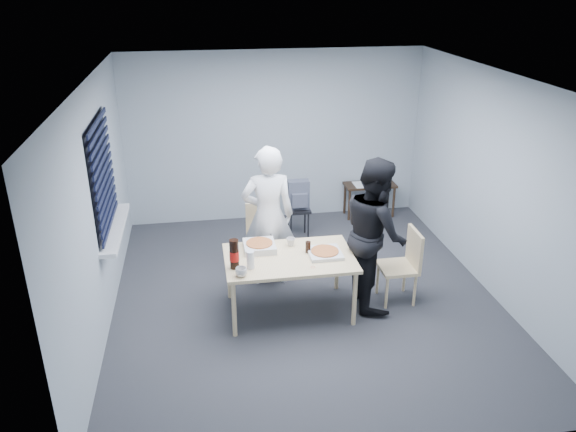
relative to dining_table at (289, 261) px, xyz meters
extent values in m
plane|color=#313237|center=(0.24, 0.26, -0.64)|extent=(5.00, 5.00, 0.00)
plane|color=white|center=(0.24, 0.26, 1.96)|extent=(5.00, 5.00, 0.00)
plane|color=#A1ABB3|center=(0.24, 2.76, 0.66)|extent=(4.50, 0.00, 4.50)
plane|color=#A1ABB3|center=(0.24, -2.24, 0.66)|extent=(4.50, 0.00, 4.50)
plane|color=#A1ABB3|center=(-2.01, 0.26, 0.66)|extent=(0.00, 5.00, 5.00)
plane|color=#A1ABB3|center=(2.49, 0.26, 0.66)|extent=(0.00, 5.00, 5.00)
plane|color=black|center=(-2.00, 0.66, 0.91)|extent=(0.00, 1.30, 1.30)
cube|color=black|center=(-1.97, 0.66, 0.91)|extent=(0.04, 1.30, 1.25)
cube|color=silver|center=(-1.92, 0.66, 0.25)|extent=(0.18, 1.42, 0.05)
cube|color=beige|center=(0.00, 0.00, 0.04)|extent=(1.43, 0.91, 0.04)
cylinder|color=beige|center=(-0.66, -0.39, -0.31)|extent=(0.05, 0.05, 0.66)
cylinder|color=beige|center=(-0.66, 0.39, -0.31)|extent=(0.05, 0.05, 0.66)
cylinder|color=beige|center=(0.66, -0.39, -0.31)|extent=(0.05, 0.05, 0.66)
cylinder|color=beige|center=(0.66, 0.39, -0.31)|extent=(0.05, 0.05, 0.66)
cube|color=beige|center=(-0.17, 0.98, -0.21)|extent=(0.42, 0.42, 0.04)
cube|color=beige|center=(-0.17, 1.17, 0.03)|extent=(0.42, 0.04, 0.44)
cylinder|color=beige|center=(-0.34, 0.81, -0.43)|extent=(0.03, 0.03, 0.41)
cylinder|color=beige|center=(-0.34, 1.15, -0.43)|extent=(0.03, 0.03, 0.41)
cylinder|color=beige|center=(0.00, 0.81, -0.43)|extent=(0.03, 0.03, 0.41)
cylinder|color=beige|center=(0.00, 1.15, -0.43)|extent=(0.03, 0.03, 0.41)
cube|color=beige|center=(1.29, 0.03, -0.21)|extent=(0.42, 0.42, 0.04)
cube|color=beige|center=(1.48, 0.03, 0.03)|extent=(0.04, 0.42, 0.44)
cylinder|color=beige|center=(1.12, -0.14, -0.43)|extent=(0.03, 0.03, 0.41)
cylinder|color=beige|center=(1.12, 0.20, -0.43)|extent=(0.03, 0.03, 0.41)
cylinder|color=beige|center=(1.46, -0.14, -0.43)|extent=(0.03, 0.03, 0.41)
cylinder|color=beige|center=(1.46, 0.20, -0.43)|extent=(0.03, 0.03, 0.41)
imported|color=white|center=(-0.14, 0.73, 0.25)|extent=(0.65, 0.42, 1.77)
imported|color=black|center=(1.00, 0.06, 0.25)|extent=(0.47, 0.86, 1.77)
cube|color=#332516|center=(1.72, 2.54, -0.12)|extent=(0.80, 0.36, 0.04)
cylinder|color=#332516|center=(1.36, 2.40, -0.39)|extent=(0.04, 0.04, 0.50)
cylinder|color=#332516|center=(1.36, 2.68, -0.39)|extent=(0.04, 0.04, 0.50)
cylinder|color=#332516|center=(2.08, 2.40, -0.39)|extent=(0.04, 0.04, 0.50)
cylinder|color=#332516|center=(2.08, 2.68, -0.39)|extent=(0.04, 0.04, 0.50)
cube|color=black|center=(0.45, 1.92, -0.19)|extent=(0.33, 0.33, 0.04)
cylinder|color=black|center=(0.33, 1.79, -0.43)|extent=(0.04, 0.04, 0.43)
cylinder|color=black|center=(0.33, 2.05, -0.43)|extent=(0.04, 0.04, 0.43)
cylinder|color=black|center=(0.58, 1.79, -0.43)|extent=(0.04, 0.04, 0.43)
cylinder|color=black|center=(0.58, 2.05, -0.43)|extent=(0.04, 0.04, 0.43)
cube|color=#575A65|center=(0.45, 1.92, 0.04)|extent=(0.30, 0.16, 0.42)
cube|color=#575A65|center=(0.45, 1.81, -0.01)|extent=(0.22, 0.06, 0.20)
cube|color=silver|center=(-0.31, 0.23, 0.08)|extent=(0.36, 0.36, 0.04)
cube|color=silver|center=(-0.31, 0.23, 0.12)|extent=(0.36, 0.36, 0.04)
cylinder|color=#CC7F38|center=(-0.31, 0.23, 0.14)|extent=(0.30, 0.30, 0.01)
cube|color=silver|center=(0.40, -0.01, 0.08)|extent=(0.37, 0.37, 0.04)
cylinder|color=#CC7F38|center=(0.40, -0.01, 0.11)|extent=(0.31, 0.31, 0.01)
imported|color=silver|center=(-0.56, -0.35, 0.11)|extent=(0.17, 0.17, 0.10)
imported|color=silver|center=(0.06, 0.27, 0.11)|extent=(0.10, 0.10, 0.09)
cylinder|color=black|center=(0.23, 0.07, 0.13)|extent=(0.08, 0.08, 0.13)
cylinder|color=black|center=(-0.62, -0.16, 0.22)|extent=(0.10, 0.10, 0.33)
cylinder|color=red|center=(-0.62, -0.16, 0.20)|extent=(0.10, 0.10, 0.11)
cylinder|color=silver|center=(-0.45, -0.19, 0.16)|extent=(0.08, 0.08, 0.20)
torus|color=red|center=(0.21, -0.28, 0.06)|extent=(0.06, 0.06, 0.00)
cube|color=white|center=(1.57, 2.53, -0.10)|extent=(0.33, 0.37, 0.01)
cube|color=black|center=(1.94, 2.55, -0.07)|extent=(0.16, 0.13, 0.06)
camera|label=1|loc=(-0.91, -5.46, 2.95)|focal=35.00mm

